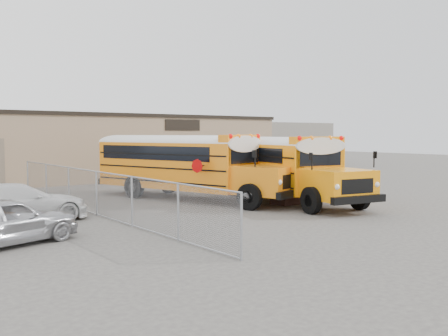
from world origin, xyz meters
TOP-DOWN VIEW (x-y plane):
  - ground at (0.00, 0.00)m, footprint 120.00×120.00m
  - warehouse at (-0.00, 19.99)m, footprint 30.20×10.20m
  - chainlink_fence at (-6.00, 3.00)m, footprint 0.07×18.07m
  - distant_building_right at (24.00, 24.00)m, footprint 10.00×8.00m
  - school_bus_left at (-2.25, 11.63)m, footprint 5.79×11.51m
  - school_bus_right at (4.53, 8.66)m, footprint 4.74×11.23m
  - tarp_bundle at (2.29, 0.67)m, footprint 1.20×1.20m
  - car_silver at (-10.37, -0.41)m, footprint 4.61×2.74m
  - car_white at (-8.90, 3.40)m, footprint 5.15×2.39m

SIDE VIEW (x-z plane):
  - ground at x=0.00m, z-range 0.00..0.00m
  - car_white at x=-8.90m, z-range 0.00..1.46m
  - car_silver at x=-10.37m, z-range 0.00..1.47m
  - tarp_bundle at x=2.29m, z-range 0.02..1.66m
  - chainlink_fence at x=-6.00m, z-range 0.00..1.80m
  - school_bus_right at x=4.53m, z-range 0.25..3.45m
  - school_bus_left at x=-2.25m, z-range 0.26..3.53m
  - distant_building_right at x=24.00m, z-range 0.00..4.40m
  - warehouse at x=0.00m, z-range 0.04..4.71m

